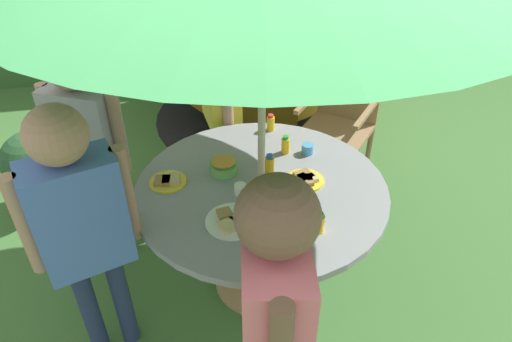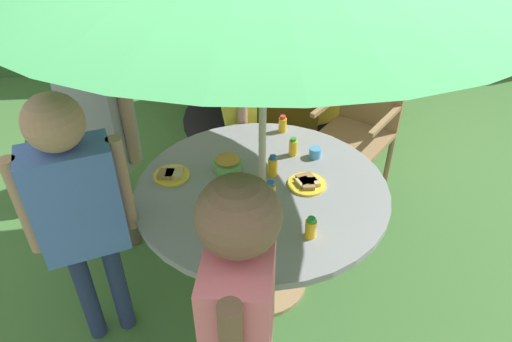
# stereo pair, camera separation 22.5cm
# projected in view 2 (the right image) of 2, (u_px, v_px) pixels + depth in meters

# --- Properties ---
(ground_plane) EXTENTS (10.00, 10.00, 0.02)m
(ground_plane) POSITION_uv_depth(u_px,v_px,m) (261.00, 282.00, 2.77)
(ground_plane) COLOR #3D6B33
(garden_table) EXTENTS (1.29, 1.29, 0.73)m
(garden_table) POSITION_uv_depth(u_px,v_px,m) (262.00, 209.00, 2.43)
(garden_table) COLOR tan
(garden_table) RESTS_ON ground_plane
(wooden_chair) EXTENTS (0.67, 0.67, 0.94)m
(wooden_chair) POSITION_uv_depth(u_px,v_px,m) (360.00, 124.00, 3.23)
(wooden_chair) COLOR #93704C
(wooden_chair) RESTS_ON ground_plane
(dome_tent) EXTENTS (2.31, 2.31, 1.77)m
(dome_tent) POSITION_uv_depth(u_px,v_px,m) (290.00, 26.00, 3.91)
(dome_tent) COLOR orange
(dome_tent) RESTS_ON ground_plane
(potted_plant) EXTENTS (0.41, 0.41, 0.60)m
(potted_plant) POSITION_uv_depth(u_px,v_px,m) (59.00, 154.00, 3.29)
(potted_plant) COLOR brown
(potted_plant) RESTS_ON ground_plane
(child_in_yellow_shirt) EXTENTS (0.23, 0.46, 1.37)m
(child_in_yellow_shirt) POSITION_uv_depth(u_px,v_px,m) (237.00, 85.00, 2.97)
(child_in_yellow_shirt) COLOR navy
(child_in_yellow_shirt) RESTS_ON ground_plane
(child_in_grey_shirt) EXTENTS (0.42, 0.34, 1.38)m
(child_in_grey_shirt) POSITION_uv_depth(u_px,v_px,m) (100.00, 123.00, 2.55)
(child_in_grey_shirt) COLOR brown
(child_in_grey_shirt) RESTS_ON ground_plane
(child_in_blue_shirt) EXTENTS (0.45, 0.30, 1.40)m
(child_in_blue_shirt) POSITION_uv_depth(u_px,v_px,m) (77.00, 201.00, 1.98)
(child_in_blue_shirt) COLOR navy
(child_in_blue_shirt) RESTS_ON ground_plane
(child_in_pink_shirt) EXTENTS (0.26, 0.48, 1.44)m
(child_in_pink_shirt) POSITION_uv_depth(u_px,v_px,m) (241.00, 309.00, 1.49)
(child_in_pink_shirt) COLOR #3F3F47
(child_in_pink_shirt) RESTS_ON ground_plane
(snack_bowl) EXTENTS (0.15, 0.15, 0.08)m
(snack_bowl) POSITION_uv_depth(u_px,v_px,m) (228.00, 163.00, 2.44)
(snack_bowl) COLOR #66B259
(snack_bowl) RESTS_ON garden_table
(plate_center_front) EXTENTS (0.19, 0.19, 0.03)m
(plate_center_front) POSITION_uv_depth(u_px,v_px,m) (171.00, 175.00, 2.40)
(plate_center_front) COLOR yellow
(plate_center_front) RESTS_ON garden_table
(plate_back_edge) EXTENTS (0.20, 0.20, 0.03)m
(plate_back_edge) POSITION_uv_depth(u_px,v_px,m) (307.00, 183.00, 2.34)
(plate_back_edge) COLOR yellow
(plate_back_edge) RESTS_ON garden_table
(plate_center_back) EXTENTS (0.25, 0.25, 0.03)m
(plate_center_back) POSITION_uv_depth(u_px,v_px,m) (226.00, 218.00, 2.12)
(plate_center_back) COLOR white
(plate_center_back) RESTS_ON garden_table
(juice_bottle_near_left) EXTENTS (0.05, 0.05, 0.11)m
(juice_bottle_near_left) POSITION_uv_depth(u_px,v_px,m) (283.00, 124.00, 2.76)
(juice_bottle_near_left) COLOR yellow
(juice_bottle_near_left) RESTS_ON garden_table
(juice_bottle_near_right) EXTENTS (0.05, 0.05, 0.11)m
(juice_bottle_near_right) POSITION_uv_depth(u_px,v_px,m) (311.00, 228.00, 2.01)
(juice_bottle_near_right) COLOR yellow
(juice_bottle_near_right) RESTS_ON garden_table
(juice_bottle_far_left) EXTENTS (0.05, 0.05, 0.12)m
(juice_bottle_far_left) POSITION_uv_depth(u_px,v_px,m) (273.00, 166.00, 2.39)
(juice_bottle_far_left) COLOR yellow
(juice_bottle_far_left) RESTS_ON garden_table
(juice_bottle_far_right) EXTENTS (0.05, 0.05, 0.11)m
(juice_bottle_far_right) POSITION_uv_depth(u_px,v_px,m) (293.00, 147.00, 2.55)
(juice_bottle_far_right) COLOR yellow
(juice_bottle_far_right) RESTS_ON garden_table
(juice_bottle_mid_left) EXTENTS (0.06, 0.06, 0.12)m
(juice_bottle_mid_left) POSITION_uv_depth(u_px,v_px,m) (265.00, 221.00, 2.04)
(juice_bottle_mid_left) COLOR yellow
(juice_bottle_mid_left) RESTS_ON garden_table
(juice_bottle_mid_right) EXTENTS (0.05, 0.05, 0.13)m
(juice_bottle_mid_right) POSITION_uv_depth(u_px,v_px,m) (270.00, 193.00, 2.20)
(juice_bottle_mid_right) COLOR yellow
(juice_bottle_mid_right) RESTS_ON garden_table
(cup_near) EXTENTS (0.06, 0.06, 0.06)m
(cup_near) POSITION_uv_depth(u_px,v_px,m) (240.00, 188.00, 2.28)
(cup_near) COLOR white
(cup_near) RESTS_ON garden_table
(cup_far) EXTENTS (0.07, 0.07, 0.06)m
(cup_far) POSITION_uv_depth(u_px,v_px,m) (315.00, 153.00, 2.54)
(cup_far) COLOR #4C99D8
(cup_far) RESTS_ON garden_table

